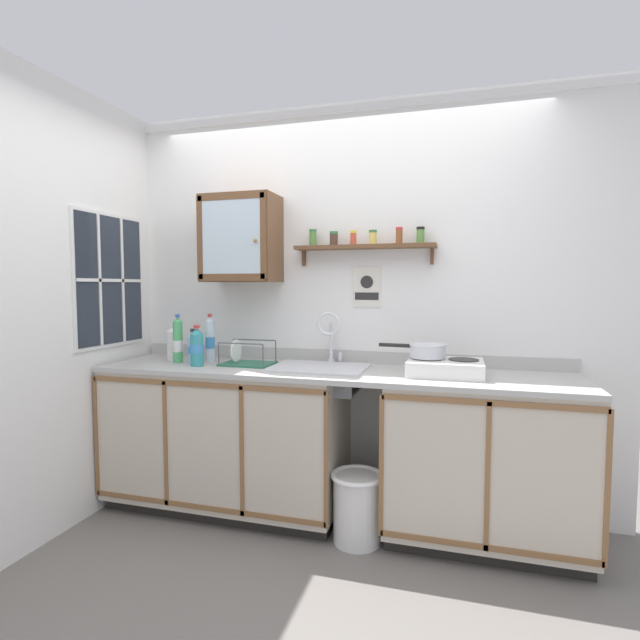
{
  "coord_description": "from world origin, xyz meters",
  "views": [
    {
      "loc": [
        0.75,
        -2.43,
        1.43
      ],
      "look_at": [
        -0.09,
        0.46,
        1.22
      ],
      "focal_mm": 27.19,
      "sensor_mm": 36.0,
      "label": 1
    }
  ],
  "objects_px": {
    "warning_sign": "(367,287)",
    "dish_rack": "(246,361)",
    "trash_bin": "(357,506)",
    "wall_cabinet": "(241,239)",
    "saucepan": "(427,350)",
    "bottle_detergent_teal_0": "(197,347)",
    "bottle_water_clear_3": "(210,340)",
    "bottle_water_blue_4": "(193,348)",
    "sink": "(320,373)",
    "bottle_opaque_white_2": "(172,344)",
    "bottle_soda_green_1": "(178,341)",
    "hot_plate_stove": "(445,367)"
  },
  "relations": [
    {
      "from": "bottle_detergent_teal_0",
      "to": "bottle_water_clear_3",
      "type": "relative_size",
      "value": 0.82
    },
    {
      "from": "bottle_water_blue_4",
      "to": "bottle_water_clear_3",
      "type": "bearing_deg",
      "value": 67.09
    },
    {
      "from": "wall_cabinet",
      "to": "warning_sign",
      "type": "relative_size",
      "value": 2.17
    },
    {
      "from": "bottle_detergent_teal_0",
      "to": "bottle_water_clear_3",
      "type": "xyz_separation_m",
      "value": [
        -0.02,
        0.2,
        0.03
      ]
    },
    {
      "from": "saucepan",
      "to": "wall_cabinet",
      "type": "bearing_deg",
      "value": 174.12
    },
    {
      "from": "saucepan",
      "to": "bottle_detergent_teal_0",
      "type": "height_order",
      "value": "bottle_detergent_teal_0"
    },
    {
      "from": "sink",
      "to": "bottle_detergent_teal_0",
      "type": "bearing_deg",
      "value": -169.54
    },
    {
      "from": "saucepan",
      "to": "bottle_opaque_white_2",
      "type": "bearing_deg",
      "value": 178.81
    },
    {
      "from": "bottle_water_clear_3",
      "to": "bottle_water_blue_4",
      "type": "bearing_deg",
      "value": -112.91
    },
    {
      "from": "hot_plate_stove",
      "to": "dish_rack",
      "type": "distance_m",
      "value": 1.23
    },
    {
      "from": "hot_plate_stove",
      "to": "bottle_water_clear_3",
      "type": "xyz_separation_m",
      "value": [
        -1.52,
        0.09,
        0.1
      ]
    },
    {
      "from": "bottle_water_clear_3",
      "to": "dish_rack",
      "type": "bearing_deg",
      "value": -14.07
    },
    {
      "from": "hot_plate_stove",
      "to": "bottle_water_blue_4",
      "type": "height_order",
      "value": "bottle_water_blue_4"
    },
    {
      "from": "bottle_detergent_teal_0",
      "to": "trash_bin",
      "type": "xyz_separation_m",
      "value": [
        1.04,
        -0.09,
        -0.85
      ]
    },
    {
      "from": "dish_rack",
      "to": "bottle_water_clear_3",
      "type": "bearing_deg",
      "value": 165.93
    },
    {
      "from": "hot_plate_stove",
      "to": "wall_cabinet",
      "type": "relative_size",
      "value": 0.73
    },
    {
      "from": "bottle_soda_green_1",
      "to": "warning_sign",
      "type": "distance_m",
      "value": 1.28
    },
    {
      "from": "hot_plate_stove",
      "to": "warning_sign",
      "type": "relative_size",
      "value": 1.6
    },
    {
      "from": "bottle_soda_green_1",
      "to": "bottle_water_clear_3",
      "type": "relative_size",
      "value": 1.0
    },
    {
      "from": "sink",
      "to": "warning_sign",
      "type": "distance_m",
      "value": 0.63
    },
    {
      "from": "sink",
      "to": "wall_cabinet",
      "type": "bearing_deg",
      "value": 168.08
    },
    {
      "from": "trash_bin",
      "to": "wall_cabinet",
      "type": "bearing_deg",
      "value": 157.52
    },
    {
      "from": "saucepan",
      "to": "bottle_water_clear_3",
      "type": "distance_m",
      "value": 1.42
    },
    {
      "from": "bottle_detergent_teal_0",
      "to": "bottle_soda_green_1",
      "type": "height_order",
      "value": "bottle_soda_green_1"
    },
    {
      "from": "sink",
      "to": "dish_rack",
      "type": "height_order",
      "value": "sink"
    },
    {
      "from": "saucepan",
      "to": "warning_sign",
      "type": "xyz_separation_m",
      "value": [
        -0.4,
        0.27,
        0.36
      ]
    },
    {
      "from": "hot_plate_stove",
      "to": "bottle_opaque_white_2",
      "type": "height_order",
      "value": "bottle_opaque_white_2"
    },
    {
      "from": "bottle_soda_green_1",
      "to": "warning_sign",
      "type": "xyz_separation_m",
      "value": [
        1.19,
        0.31,
        0.35
      ]
    },
    {
      "from": "sink",
      "to": "hot_plate_stove",
      "type": "relative_size",
      "value": 1.39
    },
    {
      "from": "bottle_detergent_teal_0",
      "to": "warning_sign",
      "type": "height_order",
      "value": "warning_sign"
    },
    {
      "from": "bottle_water_blue_4",
      "to": "warning_sign",
      "type": "distance_m",
      "value": 1.19
    },
    {
      "from": "saucepan",
      "to": "wall_cabinet",
      "type": "xyz_separation_m",
      "value": [
        -1.21,
        0.12,
        0.67
      ]
    },
    {
      "from": "bottle_detergent_teal_0",
      "to": "bottle_soda_green_1",
      "type": "relative_size",
      "value": 0.82
    },
    {
      "from": "bottle_detergent_teal_0",
      "to": "dish_rack",
      "type": "relative_size",
      "value": 0.8
    },
    {
      "from": "bottle_soda_green_1",
      "to": "trash_bin",
      "type": "relative_size",
      "value": 0.8
    },
    {
      "from": "saucepan",
      "to": "bottle_detergent_teal_0",
      "type": "distance_m",
      "value": 1.4
    },
    {
      "from": "sink",
      "to": "bottle_water_blue_4",
      "type": "xyz_separation_m",
      "value": [
        -0.83,
        -0.07,
        0.13
      ]
    },
    {
      "from": "bottle_opaque_white_2",
      "to": "wall_cabinet",
      "type": "xyz_separation_m",
      "value": [
        0.48,
        0.09,
        0.7
      ]
    },
    {
      "from": "bottle_opaque_white_2",
      "to": "dish_rack",
      "type": "relative_size",
      "value": 0.76
    },
    {
      "from": "warning_sign",
      "to": "bottle_detergent_teal_0",
      "type": "bearing_deg",
      "value": -157.93
    },
    {
      "from": "bottle_detergent_teal_0",
      "to": "dish_rack",
      "type": "xyz_separation_m",
      "value": [
        0.27,
        0.13,
        -0.09
      ]
    },
    {
      "from": "bottle_soda_green_1",
      "to": "bottle_water_clear_3",
      "type": "bearing_deg",
      "value": 32.63
    },
    {
      "from": "bottle_water_clear_3",
      "to": "dish_rack",
      "type": "xyz_separation_m",
      "value": [
        0.29,
        -0.07,
        -0.12
      ]
    },
    {
      "from": "bottle_detergent_teal_0",
      "to": "dish_rack",
      "type": "distance_m",
      "value": 0.32
    },
    {
      "from": "saucepan",
      "to": "bottle_water_clear_3",
      "type": "relative_size",
      "value": 1.22
    },
    {
      "from": "warning_sign",
      "to": "dish_rack",
      "type": "bearing_deg",
      "value": -159.14
    },
    {
      "from": "trash_bin",
      "to": "bottle_detergent_teal_0",
      "type": "bearing_deg",
      "value": 174.85
    },
    {
      "from": "bottle_opaque_white_2",
      "to": "trash_bin",
      "type": "bearing_deg",
      "value": -11.27
    },
    {
      "from": "bottle_water_clear_3",
      "to": "wall_cabinet",
      "type": "relative_size",
      "value": 0.56
    },
    {
      "from": "hot_plate_stove",
      "to": "bottle_water_clear_3",
      "type": "relative_size",
      "value": 1.31
    }
  ]
}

